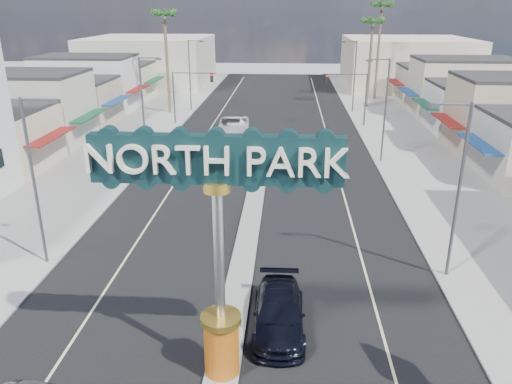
# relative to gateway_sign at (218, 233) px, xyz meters

# --- Properties ---
(ground) EXTENTS (160.00, 160.00, 0.00)m
(ground) POSITION_rel_gateway_sign_xyz_m (0.00, 28.02, -5.93)
(ground) COLOR gray
(ground) RESTS_ON ground
(road) EXTENTS (20.00, 120.00, 0.01)m
(road) POSITION_rel_gateway_sign_xyz_m (0.00, 28.02, -5.92)
(road) COLOR black
(road) RESTS_ON ground
(median_island) EXTENTS (1.30, 30.00, 0.16)m
(median_island) POSITION_rel_gateway_sign_xyz_m (0.00, 12.02, -5.85)
(median_island) COLOR gray
(median_island) RESTS_ON ground
(sidewalk_left) EXTENTS (8.00, 120.00, 0.12)m
(sidewalk_left) POSITION_rel_gateway_sign_xyz_m (-14.00, 28.02, -5.87)
(sidewalk_left) COLOR gray
(sidewalk_left) RESTS_ON ground
(sidewalk_right) EXTENTS (8.00, 120.00, 0.12)m
(sidewalk_right) POSITION_rel_gateway_sign_xyz_m (14.00, 28.02, -5.87)
(sidewalk_right) COLOR gray
(sidewalk_right) RESTS_ON ground
(storefront_row_left) EXTENTS (12.00, 42.00, 6.00)m
(storefront_row_left) POSITION_rel_gateway_sign_xyz_m (-24.00, 41.02, -2.93)
(storefront_row_left) COLOR beige
(storefront_row_left) RESTS_ON ground
(storefront_row_right) EXTENTS (12.00, 42.00, 6.00)m
(storefront_row_right) POSITION_rel_gateway_sign_xyz_m (24.00, 41.02, -2.93)
(storefront_row_right) COLOR #B7B29E
(storefront_row_right) RESTS_ON ground
(backdrop_far_left) EXTENTS (20.00, 20.00, 8.00)m
(backdrop_far_left) POSITION_rel_gateway_sign_xyz_m (-22.00, 73.02, -1.93)
(backdrop_far_left) COLOR #B7B29E
(backdrop_far_left) RESTS_ON ground
(backdrop_far_right) EXTENTS (20.00, 20.00, 8.00)m
(backdrop_far_right) POSITION_rel_gateway_sign_xyz_m (22.00, 73.02, -1.93)
(backdrop_far_right) COLOR beige
(backdrop_far_right) RESTS_ON ground
(gateway_sign) EXTENTS (8.20, 1.50, 9.15)m
(gateway_sign) POSITION_rel_gateway_sign_xyz_m (0.00, 0.00, 0.00)
(gateway_sign) COLOR #D85E10
(gateway_sign) RESTS_ON median_island
(traffic_signal_left) EXTENTS (5.09, 0.45, 6.00)m
(traffic_signal_left) POSITION_rel_gateway_sign_xyz_m (-9.18, 42.02, -1.65)
(traffic_signal_left) COLOR #47474C
(traffic_signal_left) RESTS_ON ground
(traffic_signal_right) EXTENTS (5.09, 0.45, 6.00)m
(traffic_signal_right) POSITION_rel_gateway_sign_xyz_m (9.18, 42.02, -1.65)
(traffic_signal_right) COLOR #47474C
(traffic_signal_right) RESTS_ON ground
(streetlight_l_near) EXTENTS (2.03, 0.22, 9.00)m
(streetlight_l_near) POSITION_rel_gateway_sign_xyz_m (-10.43, 8.02, -0.86)
(streetlight_l_near) COLOR #47474C
(streetlight_l_near) RESTS_ON ground
(streetlight_l_mid) EXTENTS (2.03, 0.22, 9.00)m
(streetlight_l_mid) POSITION_rel_gateway_sign_xyz_m (-10.43, 28.02, -0.86)
(streetlight_l_mid) COLOR #47474C
(streetlight_l_mid) RESTS_ON ground
(streetlight_l_far) EXTENTS (2.03, 0.22, 9.00)m
(streetlight_l_far) POSITION_rel_gateway_sign_xyz_m (-10.43, 50.02, -0.86)
(streetlight_l_far) COLOR #47474C
(streetlight_l_far) RESTS_ON ground
(streetlight_r_near) EXTENTS (2.03, 0.22, 9.00)m
(streetlight_r_near) POSITION_rel_gateway_sign_xyz_m (10.43, 8.02, -0.86)
(streetlight_r_near) COLOR #47474C
(streetlight_r_near) RESTS_ON ground
(streetlight_r_mid) EXTENTS (2.03, 0.22, 9.00)m
(streetlight_r_mid) POSITION_rel_gateway_sign_xyz_m (10.43, 28.02, -0.86)
(streetlight_r_mid) COLOR #47474C
(streetlight_r_mid) RESTS_ON ground
(streetlight_r_far) EXTENTS (2.03, 0.22, 9.00)m
(streetlight_r_far) POSITION_rel_gateway_sign_xyz_m (10.43, 50.02, -0.86)
(streetlight_r_far) COLOR #47474C
(streetlight_r_far) RESTS_ON ground
(palm_left_far) EXTENTS (2.60, 2.60, 13.10)m
(palm_left_far) POSITION_rel_gateway_sign_xyz_m (-13.00, 48.02, 5.57)
(palm_left_far) COLOR brown
(palm_left_far) RESTS_ON ground
(palm_right_mid) EXTENTS (2.60, 2.60, 12.10)m
(palm_right_mid) POSITION_rel_gateway_sign_xyz_m (13.00, 54.02, 4.67)
(palm_right_mid) COLOR brown
(palm_right_mid) RESTS_ON ground
(palm_right_far) EXTENTS (2.60, 2.60, 14.10)m
(palm_right_far) POSITION_rel_gateway_sign_xyz_m (15.00, 60.02, 6.46)
(palm_right_far) COLOR brown
(palm_right_far) RESTS_ON ground
(suv_right) EXTENTS (2.27, 5.38, 1.55)m
(suv_right) POSITION_rel_gateway_sign_xyz_m (2.07, 3.02, -5.15)
(suv_right) COLOR black
(suv_right) RESTS_ON ground
(car_parked_left) EXTENTS (2.35, 4.98, 1.64)m
(car_parked_left) POSITION_rel_gateway_sign_xyz_m (-8.47, 24.96, -5.11)
(car_parked_left) COLOR slate
(car_parked_left) RESTS_ON ground
(car_parked_right) EXTENTS (1.73, 4.32, 1.40)m
(car_parked_right) POSITION_rel_gateway_sign_xyz_m (5.50, 31.42, -5.23)
(car_parked_right) COLOR silver
(car_parked_right) RESTS_ON ground
(city_bus) EXTENTS (3.47, 11.80, 3.24)m
(city_bus) POSITION_rel_gateway_sign_xyz_m (-2.56, 27.10, -4.31)
(city_bus) COLOR white
(city_bus) RESTS_ON ground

